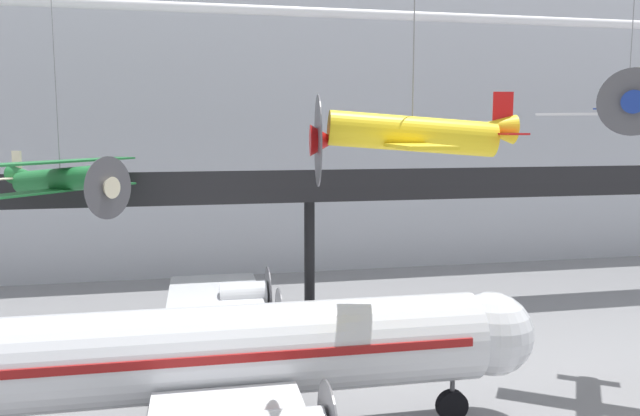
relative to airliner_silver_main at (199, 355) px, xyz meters
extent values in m
cube|color=silver|center=(7.49, 28.92, 8.11)|extent=(140.00, 3.00, 23.30)
cube|color=black|center=(7.49, 16.35, 4.26)|extent=(110.00, 3.20, 0.90)
cube|color=black|center=(7.49, 14.81, 5.26)|extent=(110.00, 0.12, 1.10)
cylinder|color=black|center=(7.49, 17.31, 0.14)|extent=(0.70, 0.70, 7.35)
cylinder|color=silver|center=(7.49, 16.33, 15.47)|extent=(120.00, 0.60, 0.60)
cylinder|color=silver|center=(0.13, 0.00, 0.05)|extent=(21.37, 3.69, 3.45)
sphere|color=silver|center=(11.67, -0.13, 0.05)|extent=(3.38, 3.38, 3.38)
cube|color=maroon|center=(0.13, 0.00, 0.40)|extent=(19.88, 3.74, 0.31)
cube|color=silver|center=(0.97, 8.54, -0.72)|extent=(5.11, 13.70, 0.28)
cylinder|color=silver|center=(2.42, 5.52, -0.67)|extent=(2.50, 1.68, 1.66)
cylinder|color=#4C4C51|center=(3.78, 5.50, -0.67)|extent=(0.10, 3.15, 3.14)
cylinder|color=silver|center=(2.47, 10.16, -0.67)|extent=(2.50, 1.68, 1.66)
cylinder|color=#4C4C51|center=(3.84, 10.14, -0.67)|extent=(0.10, 3.15, 3.14)
cylinder|color=#4C4C51|center=(10.05, -0.11, -2.28)|extent=(0.20, 0.20, 1.21)
cylinder|color=black|center=(10.05, -0.11, -2.89)|extent=(1.30, 0.39, 1.30)
cylinder|color=#4C4C51|center=(0.40, 2.75, -2.28)|extent=(0.20, 0.20, 1.21)
cylinder|color=black|center=(0.40, 2.75, -2.89)|extent=(1.30, 0.39, 1.30)
cylinder|color=silver|center=(19.12, 2.17, 9.29)|extent=(3.75, 4.83, 1.24)
cone|color=navy|center=(17.62, -0.04, 9.39)|extent=(1.26, 1.23, 0.95)
cylinder|color=#4C4C51|center=(17.52, -0.19, 9.40)|extent=(2.29, 1.58, 2.74)
cone|color=silver|center=(20.52, 4.22, 9.20)|extent=(1.53, 1.66, 0.95)
cube|color=silver|center=(18.95, 1.91, 8.98)|extent=(7.07, 5.35, 0.10)
cube|color=navy|center=(20.69, 4.48, 9.93)|extent=(0.40, 0.55, 1.27)
cube|color=navy|center=(20.69, 4.48, 9.29)|extent=(2.62, 2.06, 0.06)
cylinder|color=slate|center=(19.12, 2.17, 12.49)|extent=(0.04, 0.04, 5.34)
cylinder|color=yellow|center=(6.86, -3.56, 8.15)|extent=(5.57, 1.80, 1.51)
cone|color=red|center=(4.05, -3.20, 7.94)|extent=(1.02, 1.11, 1.01)
cylinder|color=#4C4C51|center=(3.85, -3.18, 7.93)|extent=(0.41, 2.89, 2.91)
cone|color=yellow|center=(9.47, -3.89, 8.34)|extent=(1.62, 1.13, 1.05)
cube|color=yellow|center=(6.53, -3.52, 7.81)|extent=(2.33, 8.27, 0.10)
cube|color=red|center=(9.80, -3.93, 8.82)|extent=(0.66, 0.14, 1.34)
cube|color=red|center=(9.80, -3.93, 8.15)|extent=(1.02, 2.97, 0.06)
cylinder|color=slate|center=(6.86, -3.56, 11.90)|extent=(0.04, 0.04, 6.39)
cylinder|color=#1E6B33|center=(-6.69, 11.43, 5.70)|extent=(5.40, 4.54, 1.70)
cone|color=beige|center=(-4.28, 9.57, 5.44)|extent=(1.42, 1.44, 1.08)
cylinder|color=#4C4C51|center=(-4.11, 9.44, 5.42)|extent=(1.94, 2.50, 3.13)
cone|color=#1E6B33|center=(-8.94, 13.15, 5.95)|extent=(1.92, 1.81, 1.15)
cube|color=#1E6B33|center=(-6.41, 11.21, 6.66)|extent=(6.47, 7.82, 0.10)
cube|color=#1E6B33|center=(-6.41, 11.21, 5.22)|extent=(6.47, 7.82, 0.10)
cube|color=beige|center=(-9.22, 13.37, 6.42)|extent=(0.60, 0.48, 1.44)
cube|color=beige|center=(-9.22, 13.37, 5.70)|extent=(2.47, 2.91, 0.06)
cylinder|color=slate|center=(-6.69, 11.43, 10.64)|extent=(0.04, 0.04, 8.68)
camera|label=1|loc=(-0.16, -22.64, 8.30)|focal=35.00mm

